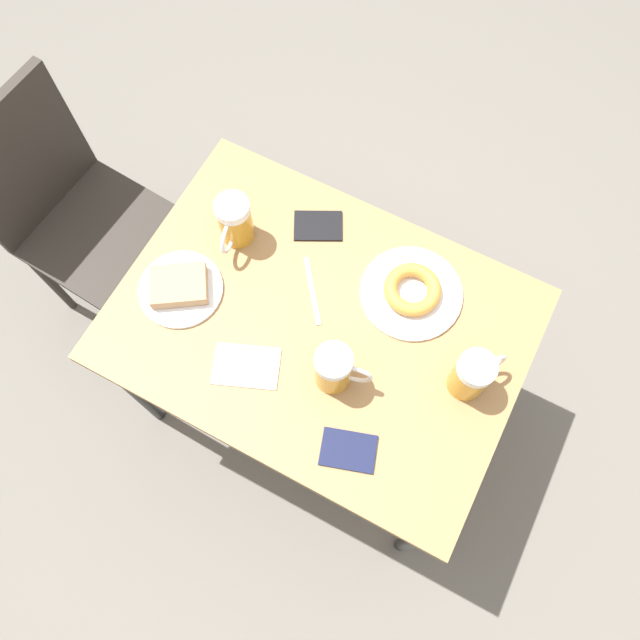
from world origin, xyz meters
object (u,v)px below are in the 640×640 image
chair (65,203)px  napkin_folded (246,366)px  fork (312,291)px  passport_near_edge (348,450)px  passport_far_edge (318,226)px  plate_with_cake (180,287)px  beer_mug_left (235,221)px  beer_mug_right (472,375)px  plate_with_donut (412,291)px  beer_mug_center (335,369)px

chair → napkin_folded: 0.83m
fork → passport_near_edge: bearing=-140.4°
napkin_folded → passport_far_edge: passport_far_edge is taller
passport_near_edge → fork: bearing=39.6°
chair → plate_with_cake: bearing=-99.1°
chair → beer_mug_left: size_ratio=6.13×
napkin_folded → beer_mug_right: bearing=-66.9°
fork → passport_far_edge: bearing=23.3°
plate_with_cake → beer_mug_right: 0.74m
napkin_folded → passport_near_edge: 0.31m
chair → beer_mug_left: 0.63m
beer_mug_left → beer_mug_right: same height
passport_near_edge → napkin_folded: bearing=78.0°
plate_with_donut → beer_mug_center: 0.30m
chair → fork: (0.03, -0.83, 0.17)m
beer_mug_left → beer_mug_center: bearing=-119.6°
chair → passport_near_edge: chair is taller
beer_mug_center → passport_near_edge: beer_mug_center is taller
beer_mug_right → passport_near_edge: bearing=147.1°
napkin_folded → beer_mug_center: bearing=-69.9°
chair → beer_mug_left: (0.07, -0.58, 0.24)m
plate_with_donut → passport_near_edge: 0.42m
napkin_folded → plate_with_cake: bearing=68.4°
beer_mug_right → napkin_folded: beer_mug_right is taller
beer_mug_left → fork: size_ratio=0.93×
beer_mug_left → beer_mug_right: 0.69m
beer_mug_left → beer_mug_right: (-0.09, -0.68, 0.00)m
plate_with_cake → beer_mug_left: beer_mug_left is taller
napkin_folded → passport_near_edge: size_ratio=1.26×
beer_mug_center → passport_far_edge: beer_mug_center is taller
beer_mug_left → napkin_folded: beer_mug_left is taller
passport_far_edge → passport_near_edge: bearing=-145.5°
chair → fork: chair is taller
napkin_folded → passport_far_edge: 0.42m
beer_mug_left → fork: beer_mug_left is taller
plate_with_cake → napkin_folded: (-0.10, -0.25, -0.02)m
plate_with_cake → passport_near_edge: bearing=-106.4°
beer_mug_right → fork: beer_mug_right is taller
plate_with_donut → beer_mug_center: beer_mug_center is taller
beer_mug_left → plate_with_cake: bearing=166.5°
chair → passport_far_edge: chair is taller
chair → passport_near_edge: size_ratio=6.05×
napkin_folded → chair: bearing=73.9°
plate_with_cake → beer_mug_left: bearing=-13.5°
plate_with_donut → beer_mug_left: 0.48m
plate_with_donut → fork: size_ratio=1.66×
chair → beer_mug_center: 1.02m
passport_far_edge → plate_with_cake: bearing=145.6°
passport_near_edge → beer_mug_left: bearing=54.3°
chair → beer_mug_center: bearing=-94.5°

